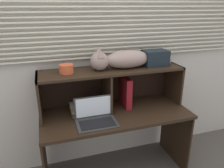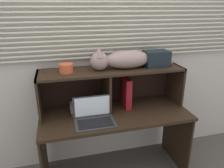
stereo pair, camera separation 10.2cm
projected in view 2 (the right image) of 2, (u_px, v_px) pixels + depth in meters
back_panel_with_blinds at (106, 49)px, 2.19m from camera, size 4.40×0.08×2.50m
desk at (115, 125)px, 2.12m from camera, size 1.41×0.60×0.70m
hutch_shelf_unit at (111, 80)px, 2.11m from camera, size 1.38×0.35×0.40m
cat at (122, 60)px, 2.03m from camera, size 0.82×0.20×0.21m
laptop at (94, 117)px, 1.91m from camera, size 0.35×0.24×0.21m
binder_upright at (126, 92)px, 2.16m from camera, size 0.06×0.23×0.30m
book_stack at (78, 108)px, 2.09m from camera, size 0.16×0.25×0.06m
small_basket at (66, 68)px, 1.93m from camera, size 0.12×0.12×0.08m
storage_box at (156, 58)px, 2.12m from camera, size 0.24×0.17×0.15m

